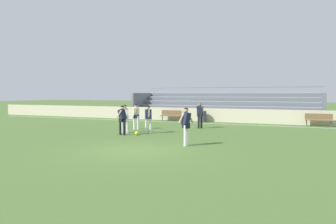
{
  "coord_description": "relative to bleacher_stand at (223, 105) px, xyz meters",
  "views": [
    {
      "loc": [
        6.27,
        -11.11,
        2.32
      ],
      "look_at": [
        -1.23,
        6.32,
        1.21
      ],
      "focal_mm": 33.55,
      "sensor_mm": 36.0,
      "label": 1
    }
  ],
  "objects": [
    {
      "name": "ground_plane",
      "position": [
        0.43,
        -17.12,
        -1.27
      ],
      "size": [
        160.0,
        160.0,
        0.0
      ],
      "primitive_type": "plane",
      "color": "#4C6B30"
    },
    {
      "name": "field_line_sideline",
      "position": [
        0.43,
        -4.66,
        -1.27
      ],
      "size": [
        44.0,
        0.12,
        0.01
      ],
      "primitive_type": "cube",
      "color": "white",
      "rests_on": "ground"
    },
    {
      "name": "sideline_wall",
      "position": [
        0.43,
        -3.09,
        -0.72
      ],
      "size": [
        48.0,
        0.16,
        1.1
      ],
      "primitive_type": "cube",
      "color": "beige",
      "rests_on": "ground"
    },
    {
      "name": "bleacher_stand",
      "position": [
        0.0,
        0.0,
        0.0
      ],
      "size": [
        16.69,
        4.32,
        2.96
      ],
      "color": "#9EA3AD",
      "rests_on": "ground"
    },
    {
      "name": "bench_far_right",
      "position": [
        7.76,
        -3.71,
        -0.72
      ],
      "size": [
        1.8,
        0.4,
        0.9
      ],
      "color": "brown",
      "rests_on": "ground"
    },
    {
      "name": "bench_near_wall_gap",
      "position": [
        -3.56,
        -3.71,
        -0.72
      ],
      "size": [
        1.8,
        0.4,
        0.9
      ],
      "color": "brown",
      "rests_on": "ground"
    },
    {
      "name": "trash_bin",
      "position": [
        -0.75,
        -3.68,
        -0.81
      ],
      "size": [
        0.56,
        0.56,
        0.91
      ],
      "primitive_type": "cylinder",
      "color": "#3D424C",
      "rests_on": "ground"
    },
    {
      "name": "player_dark_deep_cover",
      "position": [
        -1.57,
        -11.91,
        -0.32
      ],
      "size": [
        0.51,
        0.57,
        1.61
      ],
      "color": "white",
      "rests_on": "ground"
    },
    {
      "name": "player_white_on_ball",
      "position": [
        -2.93,
        -12.28,
        -0.28
      ],
      "size": [
        0.55,
        0.72,
        1.66
      ],
      "color": "white",
      "rests_on": "ground"
    },
    {
      "name": "player_dark_challenging",
      "position": [
        0.41,
        -8.18,
        -0.24
      ],
      "size": [
        0.48,
        0.4,
        1.72
      ],
      "color": "black",
      "rests_on": "ground"
    },
    {
      "name": "player_white_pressing_high",
      "position": [
        -3.21,
        -10.43,
        -0.3
      ],
      "size": [
        0.49,
        0.68,
        1.64
      ],
      "color": "white",
      "rests_on": "ground"
    },
    {
      "name": "player_dark_overlapping",
      "position": [
        1.95,
        -15.15,
        -0.25
      ],
      "size": [
        0.63,
        0.51,
        1.71
      ],
      "color": "white",
      "rests_on": "ground"
    },
    {
      "name": "player_dark_wide_right",
      "position": [
        -2.56,
        -13.18,
        -0.28
      ],
      "size": [
        0.54,
        0.53,
        1.66
      ],
      "color": "black",
      "rests_on": "ground"
    },
    {
      "name": "soccer_ball",
      "position": [
        -1.78,
        -12.95,
        -1.16
      ],
      "size": [
        0.22,
        0.22,
        0.22
      ],
      "primitive_type": "sphere",
      "color": "yellow",
      "rests_on": "ground"
    }
  ]
}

